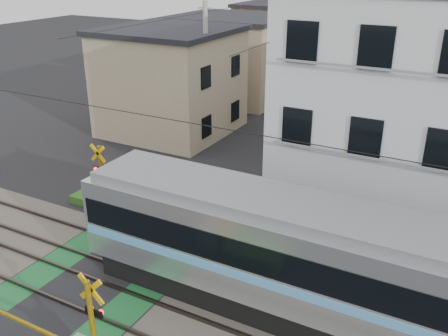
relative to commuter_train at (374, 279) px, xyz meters
The scene contains 11 objects.
ground 9.12m from the commuter_train, behind, with size 120.00×120.00×0.00m, color black.
track_bed 9.11m from the commuter_train, behind, with size 120.00×120.00×0.14m.
commuter_train is the anchor object (origin of this frame).
crossing_signal_far 11.73m from the commuter_train, 167.85° to the left, with size 4.74×0.65×3.09m.
apartment_block 8.71m from the commuter_train, 92.14° to the left, with size 10.20×8.36×9.30m.
houses_row 26.19m from the commuter_train, 109.10° to the left, with size 22.07×31.35×6.80m.
tree_hill 48.25m from the commuter_train, 99.01° to the left, with size 40.00×12.33×11.51m.
catenary 3.48m from the commuter_train, 157.45° to the right, with size 60.00×5.04×7.00m.
utility_poles 24.02m from the commuter_train, 114.33° to the left, with size 7.90×42.00×8.00m.
pedestrian 29.03m from the commuter_train, 106.70° to the left, with size 0.67×0.44×1.84m, color black.
weed_patches 7.40m from the commuter_train, 169.64° to the right, with size 10.25×8.80×0.40m.
Camera 1 is at (10.62, -10.73, 10.19)m, focal length 40.00 mm.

